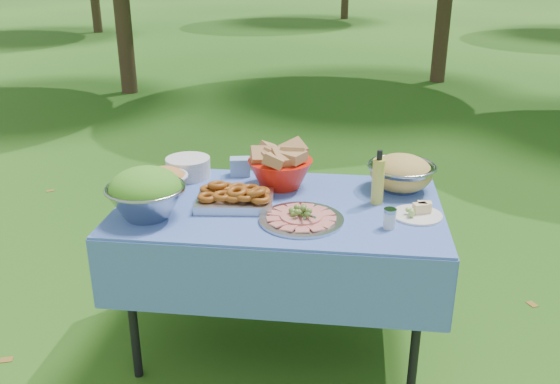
% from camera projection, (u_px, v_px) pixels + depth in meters
% --- Properties ---
extents(ground, '(80.00, 80.00, 0.00)m').
position_uv_depth(ground, '(279.00, 343.00, 2.98)').
color(ground, black).
rests_on(ground, ground).
extents(picnic_table, '(1.46, 0.86, 0.76)m').
position_uv_depth(picnic_table, '(279.00, 277.00, 2.84)').
color(picnic_table, '#84B3FF').
rests_on(picnic_table, ground).
extents(salad_bowl, '(0.37, 0.37, 0.22)m').
position_uv_depth(salad_bowl, '(146.00, 193.00, 2.53)').
color(salad_bowl, '#95989D').
rests_on(salad_bowl, picnic_table).
extents(pasta_bowl_white, '(0.24, 0.24, 0.12)m').
position_uv_depth(pasta_bowl_white, '(164.00, 179.00, 2.82)').
color(pasta_bowl_white, silver).
rests_on(pasta_bowl_white, picnic_table).
extents(plate_stack, '(0.29, 0.29, 0.10)m').
position_uv_depth(plate_stack, '(188.00, 167.00, 3.01)').
color(plate_stack, silver).
rests_on(plate_stack, picnic_table).
extents(wipes_box, '(0.11, 0.09, 0.09)m').
position_uv_depth(wipes_box, '(240.00, 167.00, 3.03)').
color(wipes_box, '#81AAD0').
rests_on(wipes_box, picnic_table).
extents(sanitizer_bottle, '(0.05, 0.05, 0.14)m').
position_uv_depth(sanitizer_bottle, '(276.00, 161.00, 3.04)').
color(sanitizer_bottle, pink).
rests_on(sanitizer_bottle, picnic_table).
extents(bread_bowl, '(0.39, 0.39, 0.21)m').
position_uv_depth(bread_bowl, '(280.00, 166.00, 2.87)').
color(bread_bowl, red).
rests_on(bread_bowl, picnic_table).
extents(pasta_bowl_steel, '(0.37, 0.37, 0.17)m').
position_uv_depth(pasta_bowl_steel, '(401.00, 172.00, 2.84)').
color(pasta_bowl_steel, '#95989D').
rests_on(pasta_bowl_steel, picnic_table).
extents(fried_tray, '(0.36, 0.27, 0.08)m').
position_uv_depth(fried_tray, '(235.00, 197.00, 2.67)').
color(fried_tray, '#BABBC0').
rests_on(fried_tray, picnic_table).
extents(charcuterie_platter, '(0.48, 0.48, 0.08)m').
position_uv_depth(charcuterie_platter, '(301.00, 212.00, 2.51)').
color(charcuterie_platter, '#AEB2B6').
rests_on(charcuterie_platter, picnic_table).
extents(oil_bottle, '(0.07, 0.07, 0.25)m').
position_uv_depth(oil_bottle, '(378.00, 177.00, 2.66)').
color(oil_bottle, gold).
rests_on(oil_bottle, picnic_table).
extents(cheese_plate, '(0.28, 0.28, 0.06)m').
position_uv_depth(cheese_plate, '(417.00, 210.00, 2.56)').
color(cheese_plate, silver).
rests_on(cheese_plate, picnic_table).
extents(shaker, '(0.06, 0.06, 0.09)m').
position_uv_depth(shaker, '(390.00, 218.00, 2.45)').
color(shaker, silver).
rests_on(shaker, picnic_table).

